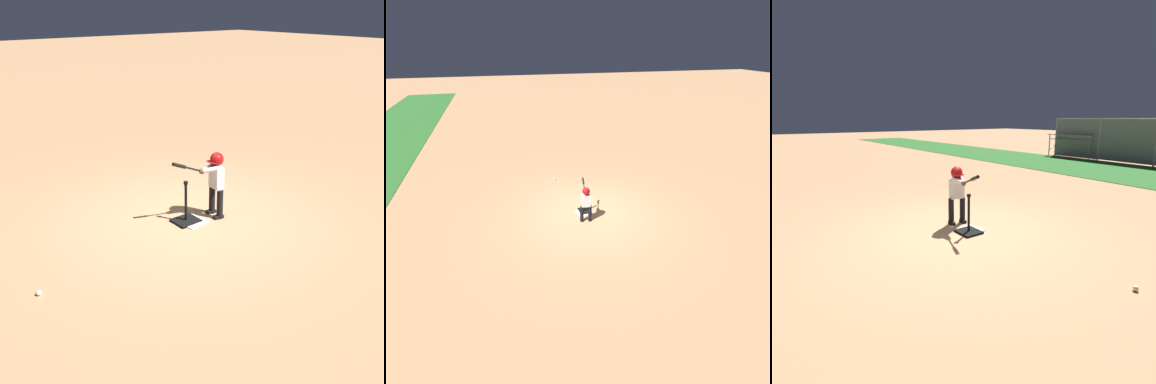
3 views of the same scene
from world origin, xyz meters
The scene contains 5 objects.
ground_plane centered at (0.00, 0.00, 0.00)m, with size 90.00×90.00×0.00m, color #AD7F56.
home_plate centered at (0.07, 0.18, 0.01)m, with size 0.44×0.44×0.02m, color white.
batting_tee centered at (0.15, 0.11, 0.11)m, with size 0.44×0.40×0.77m.
batter_child centered at (-0.40, 0.23, 0.76)m, with size 0.99×0.39×1.20m.
baseball centered at (3.00, 0.60, 0.04)m, with size 0.07×0.07×0.07m, color white.
Camera 1 is at (4.51, 5.73, 3.56)m, focal length 42.00 mm.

